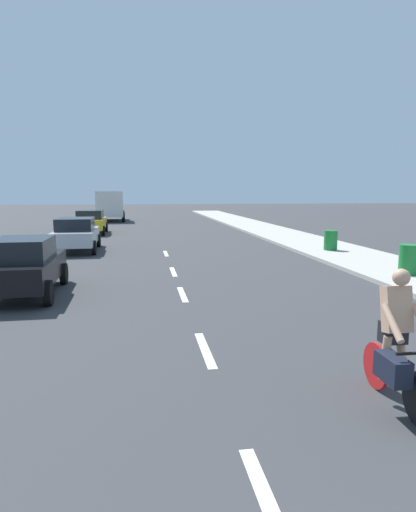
% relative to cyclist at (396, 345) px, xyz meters
% --- Properties ---
extents(ground_plane, '(160.00, 160.00, 0.00)m').
position_rel_cyclist_xyz_m(ground_plane, '(-2.12, 14.33, -0.83)').
color(ground_plane, '#38383A').
extents(sidewalk_strip, '(3.60, 80.00, 0.14)m').
position_rel_cyclist_xyz_m(sidewalk_strip, '(5.63, 16.33, -0.76)').
color(sidewalk_strip, '#B2ADA3').
rests_on(sidewalk_strip, ground).
extents(lane_stripe_1, '(0.16, 1.80, 0.01)m').
position_rel_cyclist_xyz_m(lane_stripe_1, '(-2.12, -1.58, -0.83)').
color(lane_stripe_1, white).
rests_on(lane_stripe_1, ground).
extents(lane_stripe_2, '(0.16, 1.80, 0.01)m').
position_rel_cyclist_xyz_m(lane_stripe_2, '(-2.12, 2.45, -0.83)').
color(lane_stripe_2, white).
rests_on(lane_stripe_2, ground).
extents(lane_stripe_3, '(0.16, 1.80, 0.01)m').
position_rel_cyclist_xyz_m(lane_stripe_3, '(-2.12, 6.77, -0.83)').
color(lane_stripe_3, white).
rests_on(lane_stripe_3, ground).
extents(lane_stripe_4, '(0.16, 1.80, 0.01)m').
position_rel_cyclist_xyz_m(lane_stripe_4, '(-2.12, 10.24, -0.83)').
color(lane_stripe_4, white).
rests_on(lane_stripe_4, ground).
extents(lane_stripe_5, '(0.16, 1.80, 0.01)m').
position_rel_cyclist_xyz_m(lane_stripe_5, '(-2.12, 14.90, -0.83)').
color(lane_stripe_5, white).
rests_on(lane_stripe_5, ground).
extents(cyclist, '(0.62, 1.71, 1.82)m').
position_rel_cyclist_xyz_m(cyclist, '(0.00, 0.00, 0.00)').
color(cyclist, black).
rests_on(cyclist, ground).
extents(parked_car_black, '(1.87, 3.88, 1.57)m').
position_rel_cyclist_xyz_m(parked_car_black, '(-6.32, 7.29, 0.00)').
color(parked_car_black, black).
rests_on(parked_car_black, ground).
extents(parked_car_silver, '(2.06, 4.33, 1.57)m').
position_rel_cyclist_xyz_m(parked_car_silver, '(-6.22, 16.37, 0.01)').
color(parked_car_silver, '#B7BABF').
rests_on(parked_car_silver, ground).
extents(parked_car_yellow, '(2.04, 4.33, 1.57)m').
position_rel_cyclist_xyz_m(parked_car_yellow, '(-6.50, 25.17, 0.01)').
color(parked_car_yellow, gold).
rests_on(parked_car_yellow, ground).
extents(delivery_truck, '(2.89, 6.34, 2.80)m').
position_rel_cyclist_xyz_m(delivery_truck, '(-6.08, 38.14, 0.67)').
color(delivery_truck, beige).
rests_on(delivery_truck, ground).
extents(trash_bin_near, '(0.60, 0.60, 0.97)m').
position_rel_cyclist_xyz_m(trash_bin_near, '(5.26, 7.88, -0.21)').
color(trash_bin_near, '#19722D').
rests_on(trash_bin_near, sidewalk_strip).
extents(trash_bin_far, '(0.60, 0.60, 0.89)m').
position_rel_cyclist_xyz_m(trash_bin_far, '(5.32, 13.96, -0.24)').
color(trash_bin_far, '#19722D').
rests_on(trash_bin_far, sidewalk_strip).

